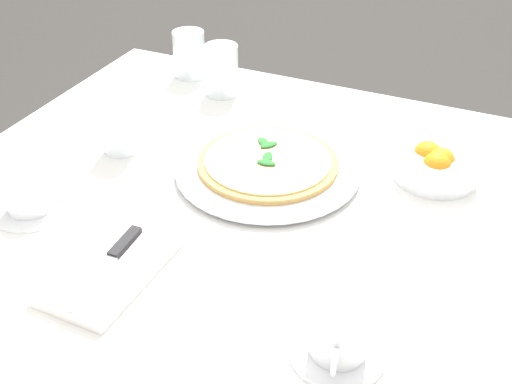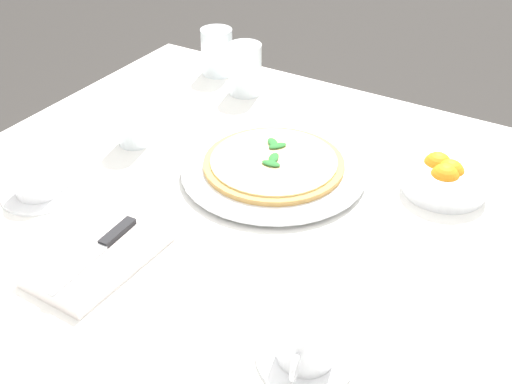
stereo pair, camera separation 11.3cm
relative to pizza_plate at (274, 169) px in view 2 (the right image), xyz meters
The scene contains 11 objects.
dining_table 0.23m from the pizza_plate, 10.76° to the left, with size 1.20×1.20×0.74m.
pizza_plate is the anchor object (origin of this frame).
pizza 0.01m from the pizza_plate, 149.96° to the right, with size 0.26×0.26×0.02m.
coffee_cup_right_edge 0.43m from the pizza_plate, 49.53° to the right, with size 0.13×0.13×0.06m.
coffee_cup_far_left 0.45m from the pizza_plate, 35.12° to the left, with size 0.13×0.13×0.07m.
water_glass_back_corner 0.30m from the pizza_plate, 81.58° to the right, with size 0.07×0.07×0.11m.
water_glass_near_right 0.35m from the pizza_plate, 139.39° to the right, with size 0.08×0.08×0.12m.
water_glass_near_left 0.47m from the pizza_plate, 133.26° to the right, with size 0.08×0.08×0.11m.
napkin_folded 0.37m from the pizza_plate, 16.73° to the right, with size 0.22×0.14×0.02m.
dinner_knife 0.38m from the pizza_plate, 16.58° to the right, with size 0.20×0.03×0.01m.
citrus_bowl 0.31m from the pizza_plate, 111.09° to the left, with size 0.15×0.15×0.06m.
Camera 2 is at (0.71, 0.47, 1.41)m, focal length 45.58 mm.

